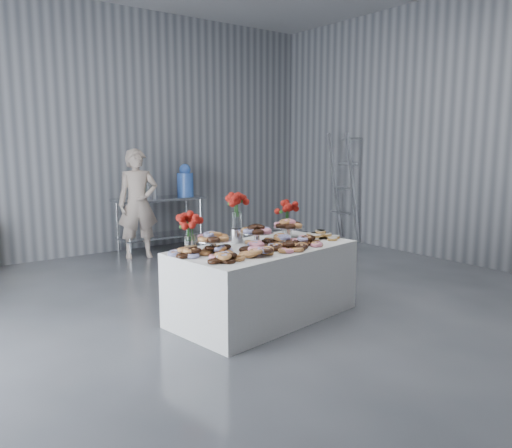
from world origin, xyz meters
The scene contains 16 objects.
ground centered at (0.00, 0.00, 0.00)m, with size 9.00×9.00×0.00m, color #3A3C42.
room_walls centered at (-0.27, 0.07, 2.64)m, with size 8.04×9.04×4.02m.
display_table centered at (0.11, 0.41, 0.38)m, with size 1.90×1.00×0.75m, color white.
prep_table centered at (0.75, 4.10, 0.62)m, with size 1.50×0.60×0.90m.
donut_mounds centered at (0.11, 0.36, 0.80)m, with size 1.80×0.80×0.09m, color #C77A48, non-canonical shape.
cake_stand_left centered at (-0.46, 0.48, 0.89)m, with size 0.36×0.36×0.17m.
cake_stand_mid centered at (0.13, 0.56, 0.89)m, with size 0.36×0.36×0.17m.
cake_stand_right centered at (0.63, 0.63, 0.89)m, with size 0.36×0.36×0.17m.
danish_pile centered at (0.87, 0.36, 0.81)m, with size 0.48×0.48×0.11m, color white, non-canonical shape.
bouquet_left centered at (-0.67, 0.55, 1.05)m, with size 0.26×0.26×0.42m.
bouquet_right centered at (0.76, 0.80, 1.05)m, with size 0.26×0.26×0.42m.
bouquet_center centered at (0.01, 0.74, 1.13)m, with size 0.26×0.26×0.57m.
water_jug centered at (1.25, 4.10, 1.15)m, with size 0.28×0.28×0.55m.
drink_bottles centered at (0.43, 4.00, 1.04)m, with size 0.54×0.08×0.27m, color #268C33, non-canonical shape.
person centered at (0.24, 3.80, 0.86)m, with size 0.63×0.41×1.72m, color #CC8C93.
stepladder centered at (3.75, 2.72, 1.00)m, with size 0.24×0.50×2.00m, color silver, non-canonical shape.
Camera 1 is at (-2.97, -3.55, 1.79)m, focal length 35.00 mm.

